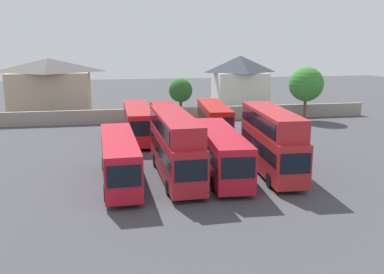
% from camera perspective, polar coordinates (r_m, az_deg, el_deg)
% --- Properties ---
extents(ground, '(140.00, 140.00, 0.00)m').
position_cam_1_polar(ground, '(51.66, -2.96, 0.80)').
color(ground, '#424247').
extents(depot_boundary_wall, '(56.00, 0.50, 1.80)m').
position_cam_1_polar(depot_boundary_wall, '(57.35, -3.74, 2.88)').
color(depot_boundary_wall, gray).
rests_on(depot_boundary_wall, ground).
extents(bus_1, '(2.83, 11.62, 3.46)m').
position_cam_1_polar(bus_1, '(33.02, -9.43, -2.61)').
color(bus_1, red).
rests_on(bus_1, ground).
extents(bus_2, '(2.84, 11.67, 4.95)m').
position_cam_1_polar(bus_2, '(33.56, -2.19, -0.77)').
color(bus_2, '#B01C26').
rests_on(bus_2, ground).
extents(bus_3, '(3.16, 12.12, 3.53)m').
position_cam_1_polar(bus_3, '(34.56, 3.73, -1.72)').
color(bus_3, red).
rests_on(bus_3, ground).
extents(bus_4, '(2.93, 10.61, 5.12)m').
position_cam_1_polar(bus_4, '(35.22, 10.32, -0.18)').
color(bus_4, '#B32328').
rests_on(bus_4, ground).
extents(bus_5, '(2.72, 11.39, 3.52)m').
position_cam_1_polar(bus_5, '(47.08, -7.04, 2.05)').
color(bus_5, '#B31C21').
rests_on(bus_5, ground).
extents(bus_6, '(3.10, 11.30, 3.29)m').
position_cam_1_polar(bus_6, '(47.66, -3.04, 2.11)').
color(bus_6, red).
rests_on(bus_6, ground).
extents(bus_7, '(3.25, 10.61, 3.56)m').
position_cam_1_polar(bus_7, '(48.24, 2.89, 2.40)').
color(bus_7, '#B31714').
rests_on(bus_7, ground).
extents(house_terrace_left, '(11.40, 7.74, 7.93)m').
position_cam_1_polar(house_terrace_left, '(65.81, -17.92, 6.31)').
color(house_terrace_left, tan).
rests_on(house_terrace_left, ground).
extents(house_terrace_centre, '(8.18, 6.31, 8.06)m').
position_cam_1_polar(house_terrace_centre, '(69.23, 6.24, 7.19)').
color(house_terrace_centre, silver).
rests_on(house_terrace_centre, ground).
extents(tree_left_of_lot, '(4.54, 4.54, 7.05)m').
position_cam_1_polar(tree_left_of_lot, '(59.96, 14.59, 6.65)').
color(tree_left_of_lot, brown).
rests_on(tree_left_of_lot, ground).
extents(tree_behind_wall, '(3.20, 3.20, 5.37)m').
position_cam_1_polar(tree_behind_wall, '(59.75, -1.49, 6.05)').
color(tree_behind_wall, brown).
rests_on(tree_behind_wall, ground).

